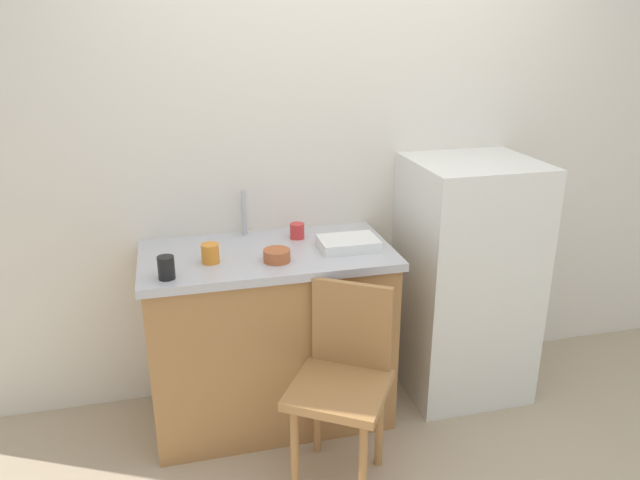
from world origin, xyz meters
The scene contains 11 objects.
back_wall centered at (0.00, 1.00, 1.33)m, with size 4.80×0.10×2.65m, color silver.
cabinet_base centered at (-0.44, 0.65, 0.44)m, with size 1.16×0.60×0.87m, color #A87542.
countertop centered at (-0.44, 0.65, 0.89)m, with size 1.20×0.64×0.04m, color #B7B7BC.
faucet centered at (-0.52, 0.90, 1.03)m, with size 0.02×0.02×0.24m, color #B7B7BC.
refrigerator centered at (0.63, 0.66, 0.65)m, with size 0.63×0.59×1.29m, color silver.
chair centered at (-0.21, 0.14, 0.50)m, with size 0.55×0.55×0.89m.
dish_tray centered at (-0.06, 0.59, 0.94)m, with size 0.28×0.20×0.05m, color white.
terracotta_bowl centered at (-0.42, 0.51, 0.94)m, with size 0.12×0.12×0.06m, color #B25B33.
cup_orange centered at (-0.72, 0.57, 0.96)m, with size 0.08×0.08×0.09m, color orange.
cup_red centered at (-0.27, 0.79, 0.95)m, with size 0.07×0.07×0.08m, color red.
cup_black centered at (-0.91, 0.43, 0.96)m, with size 0.07×0.07×0.10m, color black.
Camera 1 is at (-0.87, -2.04, 1.96)m, focal length 34.13 mm.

